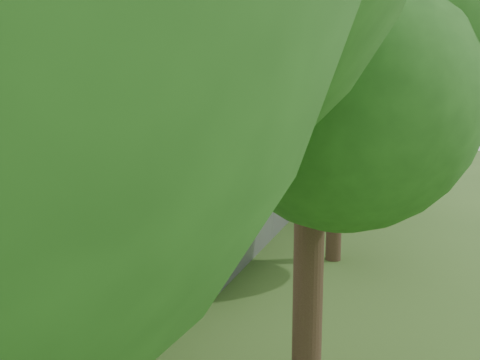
{
  "coord_description": "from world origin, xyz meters",
  "views": [
    {
      "loc": [
        9.11,
        -17.56,
        5.01
      ],
      "look_at": [
        0.5,
        8.0,
        1.4
      ],
      "focal_mm": 32.0,
      "sensor_mm": 36.0,
      "label": 1
    }
  ],
  "objects": [
    {
      "name": "rock_embankment",
      "position": [
        -13.5,
        15.0,
        2.0
      ],
      "size": [
        5.0,
        66.0,
        4.0
      ],
      "primitive_type": "cube",
      "color": "#595147",
      "rests_on": "ground"
    },
    {
      "name": "streetlight",
      "position": [
        -10.46,
        14.0,
        4.64
      ],
      "size": [
        2.52,
        0.22,
        8.0
      ],
      "color": "gray",
      "rests_on": "ground"
    },
    {
      "name": "car_7",
      "position": [
        -9.37,
        27.86,
        0.84
      ],
      "size": [
        2.5,
        5.62,
        1.6
      ],
      "primitive_type": "imported",
      "rotation": [
        0.0,
        0.0,
        0.05
      ],
      "color": "maroon",
      "rests_on": "road"
    },
    {
      "name": "jersey_barrier",
      "position": [
        0.25,
        15.0,
        0.3
      ],
      "size": [
        0.42,
        66.0,
        0.6
      ],
      "primitive_type": "cube",
      "color": "#D1E937",
      "rests_on": "ground"
    },
    {
      "name": "sidewalk",
      "position": [
        2.55,
        15.0,
        0.03
      ],
      "size": [
        4.2,
        66.0,
        0.05
      ],
      "primitive_type": "cube",
      "color": "gray",
      "rests_on": "ground"
    },
    {
      "name": "car_5",
      "position": [
        -9.74,
        20.76,
        0.72
      ],
      "size": [
        1.63,
        4.17,
        1.35
      ],
      "primitive_type": "imported",
      "rotation": [
        0.0,
        0.0,
        0.05
      ],
      "color": "silver",
      "rests_on": "road"
    },
    {
      "name": "signpost",
      "position": [
        1.05,
        -3.02,
        1.96
      ],
      "size": [
        0.62,
        0.09,
        3.1
      ],
      "color": "gray",
      "rests_on": "sidewalk"
    },
    {
      "name": "painter_2",
      "position": [
        1.45,
        9.13,
        0.96
      ],
      "size": [
        0.91,
        1.05,
        1.82
      ],
      "primitive_type": "imported",
      "rotation": [
        0.0,
        0.0,
        1.28
      ],
      "color": "black",
      "rests_on": "sidewalk"
    },
    {
      "name": "car_6",
      "position": [
        -10.6,
        27.25,
        0.76
      ],
      "size": [
        2.82,
        5.38,
        1.44
      ],
      "primitive_type": "imported",
      "rotation": [
        0.0,
        0.0,
        -0.08
      ],
      "color": "black",
      "rests_on": "road"
    },
    {
      "name": "car_8",
      "position": [
        -10.6,
        36.94,
        0.75
      ],
      "size": [
        1.8,
        4.19,
        1.41
      ],
      "primitive_type": "imported",
      "rotation": [
        0.0,
        0.0,
        0.03
      ],
      "color": "silver",
      "rests_on": "road"
    },
    {
      "name": "ground",
      "position": [
        0.0,
        0.0,
        0.0
      ],
      "size": [
        140.0,
        140.0,
        0.0
      ],
      "primitive_type": "plane",
      "color": "#33511E",
      "rests_on": "ground"
    },
    {
      "name": "road",
      "position": [
        -5.4,
        15.0,
        0.02
      ],
      "size": [
        11.2,
        66.0,
        0.04
      ],
      "primitive_type": "cube",
      "color": "black",
      "rests_on": "ground"
    },
    {
      "name": "car_4",
      "position": [
        -9.35,
        13.82,
        0.8
      ],
      "size": [
        2.07,
        4.56,
        1.52
      ],
      "primitive_type": "imported",
      "rotation": [
        0.0,
        0.0,
        -0.06
      ],
      "color": "tan",
      "rests_on": "road"
    },
    {
      "name": "construction_barrel",
      "position": [
        4.3,
        18.36,
        0.56
      ],
      "size": [
        0.63,
        0.63,
        1.03
      ],
      "primitive_type": "cylinder",
      "color": "#FE532D",
      "rests_on": "sidewalk"
    },
    {
      "name": "chainlink_fence",
      "position": [
        4.65,
        15.0,
        1.0
      ],
      "size": [
        0.04,
        66.0,
        2.0
      ],
      "primitive_type": "cube",
      "color": "slate",
      "rests_on": "ground"
    },
    {
      "name": "painter_0",
      "position": [
        1.45,
        9.38,
        0.81
      ],
      "size": [
        0.65,
        0.84,
        1.52
      ],
      "primitive_type": "imported",
      "rotation": [
        0.0,
        0.0,
        1.33
      ],
      "color": "yellow",
      "rests_on": "sidewalk"
    },
    {
      "name": "concrete_block",
      "position": [
        3.2,
        -2.62,
        0.49
      ],
      "size": [
        1.52,
        1.28,
        0.88
      ],
      "primitive_type": "cube",
      "rotation": [
        0.0,
        0.0,
        0.25
      ],
      "color": "slate",
      "rests_on": "sidewalk"
    },
    {
      "name": "car_2",
      "position": [
        -10.6,
        7.93,
        0.79
      ],
      "size": [
        2.56,
        5.46,
        1.51
      ],
      "primitive_type": "imported",
      "rotation": [
        0.0,
        0.0,
        0.01
      ],
      "color": "#4C2217",
      "rests_on": "road"
    },
    {
      "name": "car_3",
      "position": [
        -9.11,
        8.0,
        0.84
      ],
      "size": [
        2.49,
        5.6,
        1.6
      ],
      "primitive_type": "imported",
      "rotation": [
        0.0,
        0.0,
        0.05
      ],
      "color": "black",
      "rests_on": "road"
    },
    {
      "name": "painter_1",
      "position": [
        0.75,
        1.73,
        1.01
      ],
      "size": [
        0.62,
        0.79,
        1.92
      ],
      "primitive_type": "imported",
      "rotation": [
        0.0,
        0.0,
        1.82
      ],
      "color": "silver",
      "rests_on": "sidewalk"
    },
    {
      "name": "trees_embankment",
      "position": [
        -13.0,
        15.0,
        10.5
      ],
      "size": [
        6.4,
        66.0,
        13.0
      ],
      "primitive_type": null,
      "color": "#428C2B",
      "rests_on": "rock_embankment"
    },
    {
      "name": "trees_fenceside",
      "position": [
        7.0,
        15.0,
        7.0
      ],
      "size": [
        7.0,
        66.0,
        14.0
      ],
      "primitive_type": null,
      "color": "#377F29",
      "rests_on": "ground"
    },
    {
      "name": "person_far",
      "position": [
        3.32,
        19.03,
        0.86
      ],
      "size": [
        1.03,
        0.7,
        1.63
      ],
      "primitive_type": "imported",
      "rotation": [
        0.0,
        0.0,
        2.79
      ],
      "color": "black",
      "rests_on": "sidewalk"
    },
    {
      "name": "painter_3",
      "position": [
        0.75,
        6.09,
        0.87
      ],
      "size": [
        0.63,
        1.07,
        1.63
      ],
      "primitive_type": "imported",
      "rotation": [
        0.0,
        0.0,
        1.55
      ],
      "color": "brown",
      "rests_on": "sidewalk"
    }
  ]
}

